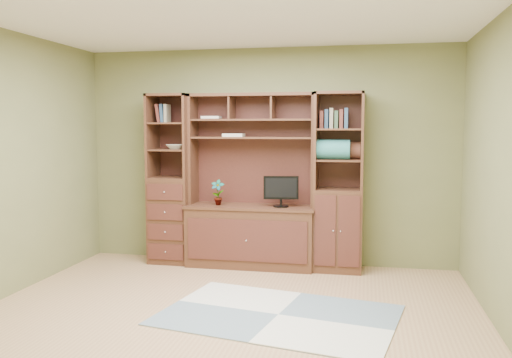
% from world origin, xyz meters
% --- Properties ---
extents(room, '(4.60, 4.10, 2.64)m').
position_xyz_m(room, '(0.00, 0.00, 1.30)').
color(room, tan).
rests_on(room, ground).
extents(center_hutch, '(1.54, 0.53, 2.05)m').
position_xyz_m(center_hutch, '(-0.15, 1.73, 1.02)').
color(center_hutch, '#452618').
rests_on(center_hutch, ground).
extents(left_tower, '(0.50, 0.45, 2.05)m').
position_xyz_m(left_tower, '(-1.15, 1.77, 1.02)').
color(left_tower, '#452618').
rests_on(left_tower, ground).
extents(right_tower, '(0.55, 0.45, 2.05)m').
position_xyz_m(right_tower, '(0.87, 1.77, 1.02)').
color(right_tower, '#452618').
rests_on(right_tower, ground).
extents(rug, '(2.22, 1.69, 0.01)m').
position_xyz_m(rug, '(0.44, 0.11, 0.01)').
color(rug, '#A3A9A9').
rests_on(rug, ground).
extents(monitor, '(0.43, 0.24, 0.50)m').
position_xyz_m(monitor, '(0.22, 1.70, 0.98)').
color(monitor, black).
rests_on(monitor, center_hutch).
extents(orchid, '(0.16, 0.11, 0.30)m').
position_xyz_m(orchid, '(-0.55, 1.70, 0.88)').
color(orchid, '#B76C3E').
rests_on(orchid, center_hutch).
extents(magazines, '(0.24, 0.18, 0.04)m').
position_xyz_m(magazines, '(-0.38, 1.82, 1.56)').
color(magazines, beige).
rests_on(magazines, center_hutch).
extents(bowl, '(0.23, 0.23, 0.06)m').
position_xyz_m(bowl, '(-1.09, 1.77, 1.42)').
color(bowl, beige).
rests_on(bowl, left_tower).
extents(blanket_teal, '(0.39, 0.22, 0.22)m').
position_xyz_m(blanket_teal, '(0.80, 1.73, 1.40)').
color(blanket_teal, '#2D7775').
rests_on(blanket_teal, right_tower).
extents(blanket_red, '(0.35, 0.20, 0.20)m').
position_xyz_m(blanket_red, '(0.94, 1.85, 1.39)').
color(blanket_red, brown).
rests_on(blanket_red, right_tower).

